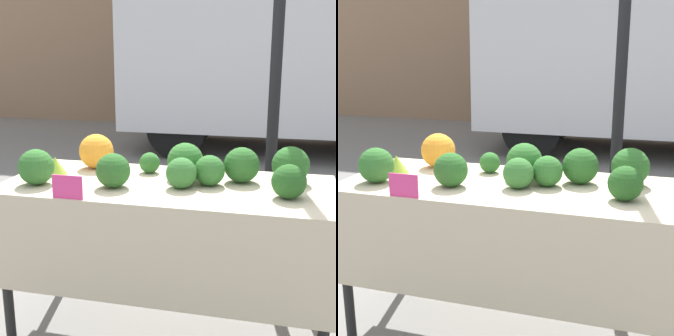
% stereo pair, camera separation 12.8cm
% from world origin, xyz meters
% --- Properties ---
extents(ground_plane, '(40.00, 40.00, 0.00)m').
position_xyz_m(ground_plane, '(0.00, 0.00, 0.00)').
color(ground_plane, gray).
extents(tent_pole, '(0.07, 0.07, 2.58)m').
position_xyz_m(tent_pole, '(0.48, 0.75, 1.29)').
color(tent_pole, black).
rests_on(tent_pole, ground_plane).
extents(parked_truck, '(5.14, 1.89, 2.57)m').
position_xyz_m(parked_truck, '(0.68, 4.85, 1.38)').
color(parked_truck, silver).
rests_on(parked_truck, ground_plane).
extents(market_table, '(1.64, 0.71, 0.83)m').
position_xyz_m(market_table, '(0.00, -0.06, 0.71)').
color(market_table, beige).
rests_on(market_table, ground_plane).
extents(orange_cauliflower, '(0.19, 0.19, 0.19)m').
position_xyz_m(orange_cauliflower, '(-0.46, 0.21, 0.92)').
color(orange_cauliflower, orange).
rests_on(orange_cauliflower, market_table).
extents(romanesco_head, '(0.12, 0.12, 0.10)m').
position_xyz_m(romanesco_head, '(-0.62, 0.02, 0.88)').
color(romanesco_head, '#93B238').
rests_on(romanesco_head, market_table).
extents(broccoli_head_0, '(0.15, 0.15, 0.15)m').
position_xyz_m(broccoli_head_0, '(0.08, -0.06, 0.90)').
color(broccoli_head_0, '#336B2D').
rests_on(broccoli_head_0, market_table).
extents(broccoli_head_1, '(0.18, 0.18, 0.18)m').
position_xyz_m(broccoli_head_1, '(-0.62, -0.17, 0.92)').
color(broccoli_head_1, '#2D6628').
rests_on(broccoli_head_1, market_table).
extents(broccoli_head_2, '(0.19, 0.19, 0.19)m').
position_xyz_m(broccoli_head_2, '(0.59, 0.15, 0.92)').
color(broccoli_head_2, '#285B23').
rests_on(broccoli_head_2, market_table).
extents(broccoli_head_3, '(0.18, 0.18, 0.18)m').
position_xyz_m(broccoli_head_3, '(0.35, 0.11, 0.92)').
color(broccoli_head_3, '#285B23').
rests_on(broccoli_head_3, market_table).
extents(broccoli_head_4, '(0.19, 0.19, 0.19)m').
position_xyz_m(broccoli_head_4, '(0.06, 0.11, 0.92)').
color(broccoli_head_4, '#2D6628').
rests_on(broccoli_head_4, market_table).
extents(broccoli_head_5, '(0.11, 0.11, 0.11)m').
position_xyz_m(broccoli_head_5, '(-0.15, 0.18, 0.88)').
color(broccoli_head_5, '#2D6628').
rests_on(broccoli_head_5, market_table).
extents(broccoli_head_6, '(0.16, 0.16, 0.16)m').
position_xyz_m(broccoli_head_6, '(0.58, -0.10, 0.91)').
color(broccoli_head_6, '#23511E').
rests_on(broccoli_head_6, market_table).
extents(broccoli_head_7, '(0.15, 0.15, 0.15)m').
position_xyz_m(broccoli_head_7, '(0.20, 0.02, 0.90)').
color(broccoli_head_7, '#2D6628').
rests_on(broccoli_head_7, market_table).
extents(broccoli_head_8, '(0.17, 0.17, 0.17)m').
position_xyz_m(broccoli_head_8, '(-0.24, -0.12, 0.91)').
color(broccoli_head_8, '#285B23').
rests_on(broccoli_head_8, market_table).
extents(price_sign, '(0.14, 0.01, 0.11)m').
position_xyz_m(price_sign, '(-0.38, -0.34, 0.88)').
color(price_sign, '#E53D84').
rests_on(price_sign, market_table).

